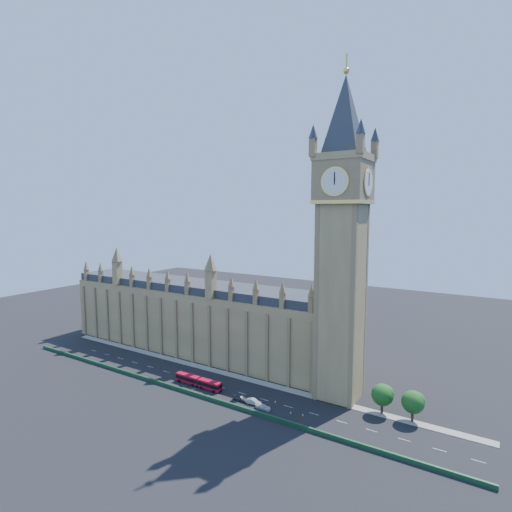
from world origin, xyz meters
The scene contains 15 objects.
ground centered at (0.00, 0.00, 0.00)m, with size 400.00×400.00×0.00m, color black.
palace_westminster centered at (-25.00, 22.00, 13.86)m, with size 120.00×20.00×28.00m.
elizabeth_tower centered at (38.00, 13.99, 54.56)m, with size 20.59×20.59×105.00m.
bridge_parapet centered at (0.00, -9.00, 0.60)m, with size 160.00×0.60×1.20m, color #1E4C2D.
kerb_north centered at (0.00, 9.50, 0.08)m, with size 160.00×3.00×0.16m, color gray.
tree_east_near centered at (52.22, 10.08, 5.64)m, with size 6.00×6.00×8.50m.
tree_east_far centered at (60.22, 10.08, 5.64)m, with size 6.00×6.00×8.50m.
red_bus centered at (-2.73, -3.21, 1.55)m, with size 17.38×2.95×2.95m.
car_grey centered at (14.26, -4.16, 0.81)m, with size 1.91×4.74×1.61m, color #3F4247.
car_silver centered at (18.85, -4.15, 0.80)m, with size 1.70×4.88×1.61m, color #9D9FA4.
car_white centered at (22.70, -5.20, 0.67)m, with size 1.88×4.63×1.34m, color silver.
cone_a centered at (14.00, -3.27, 0.32)m, with size 0.51×0.51×0.65m.
cone_b centered at (23.80, -0.07, 0.33)m, with size 0.55×0.55×0.67m.
cone_c centered at (34.00, -2.93, 0.35)m, with size 0.50×0.50×0.71m.
cone_d centered at (30.58, -3.46, 0.32)m, with size 0.46×0.46×0.65m.
Camera 1 is at (77.73, -97.81, 55.74)m, focal length 28.00 mm.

